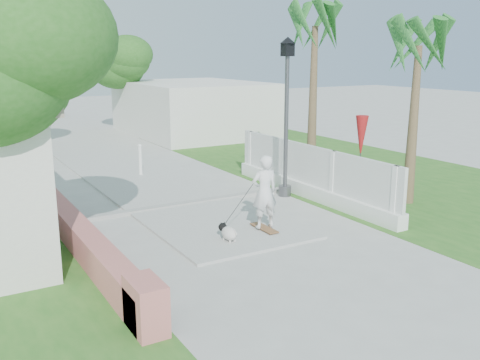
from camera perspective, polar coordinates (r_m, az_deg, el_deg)
ground at (r=9.68m, az=9.51°, el=-11.26°), size 90.00×90.00×0.00m
path_strip at (r=27.59m, az=-18.09°, el=4.43°), size 3.20×36.00×0.06m
curb at (r=14.48m, az=-5.81°, el=-2.55°), size 6.50×0.25×0.10m
grass_right at (r=19.85m, az=10.35°, el=1.53°), size 8.00×20.00×0.01m
pink_wall at (r=11.16m, az=-16.09°, el=-6.50°), size 0.45×8.20×0.80m
lattice_fence at (r=15.24m, az=7.44°, el=0.13°), size 0.35×7.00×1.50m
building_right at (r=27.47m, az=-4.96°, el=7.67°), size 6.00×8.00×2.60m
street_lamp at (r=15.03m, az=4.97°, el=7.29°), size 0.44×0.44×4.44m
bollard at (r=18.05m, az=-10.59°, el=2.21°), size 0.14×0.14×1.09m
patio_umbrella at (r=15.55m, az=12.81°, el=4.46°), size 0.36×0.36×2.30m
tree_left_near at (r=9.76m, az=-23.42°, el=11.22°), size 3.60×3.60×5.28m
tree_path_left at (r=22.84m, az=-23.96°, el=11.79°), size 3.40×3.40×5.23m
tree_path_right at (r=28.14m, az=-12.07°, el=12.05°), size 3.00×3.00×4.79m
palm_far at (r=16.77m, az=7.99°, el=14.88°), size 1.80×1.80×5.30m
palm_near at (r=14.90m, az=18.48°, el=12.51°), size 1.80×1.80×4.70m
skateboarder at (r=12.06m, az=2.29°, el=-1.49°), size 1.39×0.90×1.79m
dog at (r=11.60m, az=-1.29°, el=-5.61°), size 0.36×0.62×0.43m
parked_car at (r=36.87m, az=-22.34°, el=7.40°), size 4.97×2.64×1.61m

